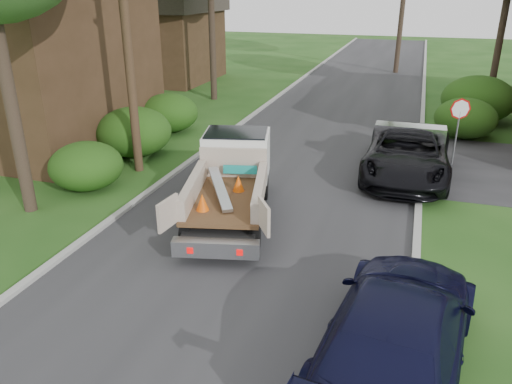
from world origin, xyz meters
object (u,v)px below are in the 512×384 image
object	(u,v)px
stop_sign	(459,118)
black_pickup	(407,153)
house_left_far	(159,34)
flatbed_truck	(233,172)
utility_pole	(125,18)
house_left_near	(11,36)
navy_suv	(398,329)

from	to	relation	value
stop_sign	black_pickup	bearing A→B (deg)	-134.25
house_left_far	flatbed_truck	size ratio (longest dim) A/B	1.31
flatbed_truck	black_pickup	world-z (taller)	flatbed_truck
utility_pole	house_left_far	distance (m)	18.93
utility_pole	flatbed_truck	world-z (taller)	utility_pole
flatbed_truck	black_pickup	bearing A→B (deg)	29.41
house_left_far	black_pickup	distance (m)	22.62
house_left_far	flatbed_truck	world-z (taller)	house_left_far
stop_sign	house_left_far	bearing A→B (deg)	145.19
stop_sign	house_left_near	xyz separation A→B (m)	(-17.20, -2.00, 2.50)
black_pickup	navy_suv	world-z (taller)	black_pickup
house_left_far	flatbed_truck	bearing A→B (deg)	-57.02
house_left_far	black_pickup	xyz separation A→B (m)	(17.10, -14.64, -2.22)
utility_pole	house_left_near	size ratio (longest dim) A/B	1.03
black_pickup	navy_suv	size ratio (longest dim) A/B	1.07
house_left_near	flatbed_truck	distance (m)	11.99
stop_sign	navy_suv	distance (m)	11.63
house_left_near	black_pickup	distance (m)	15.98
utility_pole	navy_suv	bearing A→B (deg)	-38.87
house_left_far	flatbed_truck	xyz separation A→B (m)	(12.34, -19.02, -1.93)
flatbed_truck	navy_suv	distance (m)	7.39
utility_pole	navy_suv	xyz separation A→B (m)	(9.28, -7.48, -4.36)
black_pickup	house_left_near	bearing A→B (deg)	-178.06
stop_sign	flatbed_truck	xyz separation A→B (m)	(-6.36, -6.02, -0.66)
utility_pole	house_left_near	bearing A→B (deg)	162.80
navy_suv	house_left_far	bearing A→B (deg)	-47.37
house_left_near	navy_suv	world-z (taller)	house_left_near
flatbed_truck	house_left_near	bearing A→B (deg)	146.41
utility_pole	house_left_far	world-z (taller)	utility_pole
utility_pole	navy_suv	world-z (taller)	utility_pole
utility_pole	house_left_near	xyz separation A→B (m)	(-6.52, 2.02, -0.89)
utility_pole	flatbed_truck	size ratio (longest dim) A/B	1.73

